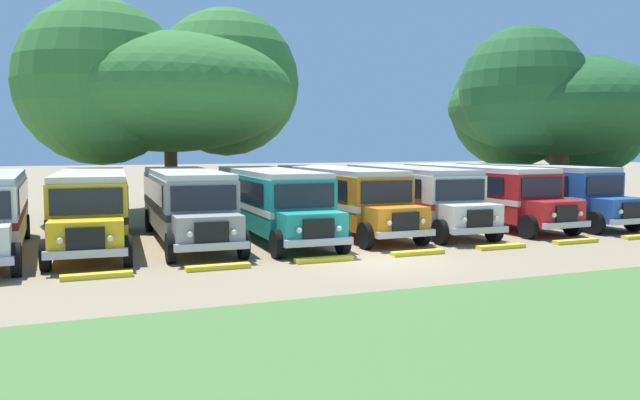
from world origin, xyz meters
TOP-DOWN VIEW (x-y plane):
  - ground_plane at (0.00, 0.00)m, footprint 220.00×220.00m
  - foreground_grass_strip at (0.00, -8.16)m, footprint 80.00×8.51m
  - parked_bus_slot_1 at (-8.70, 7.04)m, footprint 3.33×10.94m
  - parked_bus_slot_2 at (-5.13, 7.00)m, footprint 3.01×10.88m
  - parked_bus_slot_3 at (-1.71, 6.59)m, footprint 2.92×10.87m
  - parked_bus_slot_4 at (1.68, 7.27)m, footprint 2.87×10.86m
  - parked_bus_slot_5 at (5.14, 7.06)m, footprint 3.09×10.89m
  - parked_bus_slot_6 at (8.92, 7.14)m, footprint 2.99×10.88m
  - parked_bus_slot_7 at (12.35, 7.13)m, footprint 3.10×10.89m
  - curb_wheelstop_1 at (-8.84, 0.59)m, footprint 2.00×0.36m
  - curb_wheelstop_2 at (-5.31, 0.59)m, footprint 2.00×0.36m
  - curb_wheelstop_3 at (-1.77, 0.59)m, footprint 2.00×0.36m
  - curb_wheelstop_4 at (1.77, 0.59)m, footprint 2.00×0.36m
  - curb_wheelstop_5 at (5.31, 0.59)m, footprint 2.00×0.36m
  - curb_wheelstop_6 at (8.84, 0.59)m, footprint 2.00×0.36m
  - broad_shade_tree at (-4.18, 17.55)m, footprint 15.63×14.42m
  - secondary_tree at (18.74, 13.46)m, footprint 15.16×15.27m

SIDE VIEW (x-z plane):
  - ground_plane at x=0.00m, z-range 0.00..0.00m
  - foreground_grass_strip at x=0.00m, z-range 0.00..0.01m
  - curb_wheelstop_1 at x=-8.84m, z-range 0.00..0.15m
  - curb_wheelstop_2 at x=-5.31m, z-range 0.00..0.15m
  - curb_wheelstop_3 at x=-1.77m, z-range 0.00..0.15m
  - curb_wheelstop_4 at x=1.77m, z-range 0.00..0.15m
  - curb_wheelstop_5 at x=5.31m, z-range 0.00..0.15m
  - curb_wheelstop_6 at x=8.84m, z-range 0.00..0.15m
  - parked_bus_slot_1 at x=-8.70m, z-range 0.17..2.99m
  - parked_bus_slot_2 at x=-5.13m, z-range 0.17..2.99m
  - parked_bus_slot_3 at x=-1.71m, z-range 0.17..2.99m
  - parked_bus_slot_4 at x=1.68m, z-range 0.17..2.99m
  - parked_bus_slot_5 at x=5.14m, z-range 0.17..2.99m
  - parked_bus_slot_6 at x=8.92m, z-range 0.17..2.99m
  - parked_bus_slot_7 at x=12.35m, z-range 0.17..2.99m
  - secondary_tree at x=18.74m, z-range 0.94..11.49m
  - broad_shade_tree at x=-4.18m, z-range 1.05..12.80m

